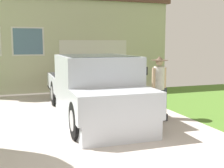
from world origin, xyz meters
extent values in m
cube|color=#BEB3AB|center=(0.00, 4.50, -0.03)|extent=(5.20, 9.00, 0.06)
cube|color=silver|center=(0.23, 5.32, 0.21)|extent=(1.82, 5.59, 0.42)
cube|color=silver|center=(0.22, 4.68, 1.05)|extent=(1.89, 2.32, 1.26)
cube|color=#1E2833|center=(0.22, 4.68, 1.42)|extent=(1.67, 2.13, 0.53)
cube|color=silver|center=(0.18, 3.04, 0.71)|extent=(1.86, 1.04, 0.59)
cube|color=black|center=(0.27, 6.96, 0.45)|extent=(1.89, 2.32, 0.06)
cube|color=silver|center=(1.16, 6.94, 0.68)|extent=(0.11, 2.28, 0.53)
cube|color=silver|center=(-0.62, 6.98, 0.68)|extent=(0.11, 2.28, 0.53)
cube|color=silver|center=(0.29, 8.06, 0.68)|extent=(1.84, 0.10, 0.53)
cube|color=black|center=(1.22, 3.86, 1.32)|extent=(0.10, 0.18, 0.20)
cylinder|color=black|center=(0.97, 3.18, 0.40)|extent=(0.28, 0.81, 0.80)
cylinder|color=#9E9EA3|center=(0.97, 3.18, 0.40)|extent=(0.29, 0.45, 0.44)
cylinder|color=black|center=(-0.61, 3.21, 0.40)|extent=(0.28, 0.81, 0.80)
cylinder|color=#9E9EA3|center=(-0.61, 3.21, 0.40)|extent=(0.29, 0.45, 0.44)
cylinder|color=black|center=(1.05, 6.71, 0.40)|extent=(0.28, 0.81, 0.80)
cylinder|color=#9E9EA3|center=(1.05, 6.71, 0.40)|extent=(0.29, 0.45, 0.44)
cylinder|color=black|center=(-0.53, 6.75, 0.40)|extent=(0.28, 0.81, 0.80)
cylinder|color=#9E9EA3|center=(-0.53, 6.75, 0.40)|extent=(0.29, 0.45, 0.44)
cylinder|color=#333842|center=(1.97, 4.19, 0.41)|extent=(0.16, 0.16, 0.81)
cylinder|color=#333842|center=(1.64, 4.16, 0.41)|extent=(0.16, 0.16, 0.81)
cylinder|color=silver|center=(1.80, 4.17, 1.09)|extent=(0.28, 0.28, 0.61)
cylinder|color=beige|center=(1.97, 4.19, 1.05)|extent=(0.09, 0.09, 0.61)
cylinder|color=beige|center=(1.64, 4.16, 1.05)|extent=(0.09, 0.09, 0.61)
sphere|color=beige|center=(1.80, 4.17, 1.51)|extent=(0.20, 0.20, 0.20)
cylinder|color=brown|center=(1.80, 4.17, 1.55)|extent=(0.44, 0.44, 0.01)
cone|color=brown|center=(1.80, 4.17, 1.61)|extent=(0.21, 0.21, 0.11)
cube|color=#232328|center=(1.75, 3.92, 0.09)|extent=(0.29, 0.17, 0.18)
torus|color=#232328|center=(1.75, 3.92, 0.23)|extent=(0.27, 0.02, 0.27)
cube|color=#B8B997|center=(0.49, 12.00, 1.87)|extent=(8.75, 5.37, 3.75)
cube|color=silver|center=(1.48, 9.28, 1.06)|extent=(2.91, 0.06, 2.12)
cube|color=slate|center=(-1.18, 9.28, 2.06)|extent=(1.10, 0.05, 1.00)
cube|color=silver|center=(-1.18, 9.30, 2.06)|extent=(1.23, 0.02, 1.12)
camera|label=1|loc=(-1.91, -2.65, 2.00)|focal=47.04mm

